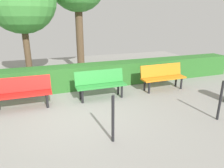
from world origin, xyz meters
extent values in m
plane|color=gray|center=(0.00, 0.00, 0.00)|extent=(16.00, 16.00, 0.00)
cube|color=orange|center=(-3.22, -0.78, 0.41)|extent=(1.59, 0.44, 0.05)
cube|color=orange|center=(-3.22, -0.97, 0.65)|extent=(1.59, 0.14, 0.42)
cylinder|color=black|center=(-3.87, -0.64, 0.20)|extent=(0.07, 0.07, 0.39)
cylinder|color=black|center=(-3.86, -0.94, 0.20)|extent=(0.07, 0.07, 0.39)
cylinder|color=black|center=(-2.58, -0.62, 0.20)|extent=(0.07, 0.07, 0.39)
cylinder|color=black|center=(-2.58, -0.92, 0.20)|extent=(0.07, 0.07, 0.39)
cube|color=#2D8C38|center=(-0.97, -0.73, 0.41)|extent=(1.55, 0.42, 0.05)
cube|color=#2D8C38|center=(-0.97, -0.92, 0.65)|extent=(1.55, 0.13, 0.42)
cylinder|color=black|center=(-1.59, -0.59, 0.20)|extent=(0.07, 0.07, 0.39)
cylinder|color=black|center=(-1.59, -0.89, 0.20)|extent=(0.07, 0.07, 0.39)
cylinder|color=black|center=(-0.35, -0.58, 0.20)|extent=(0.07, 0.07, 0.39)
cylinder|color=black|center=(-0.35, -0.88, 0.20)|extent=(0.07, 0.07, 0.39)
cube|color=red|center=(1.27, -0.74, 0.41)|extent=(1.57, 0.43, 0.05)
cube|color=red|center=(1.27, -0.93, 0.65)|extent=(1.57, 0.15, 0.42)
cylinder|color=black|center=(0.64, -0.58, 0.20)|extent=(0.07, 0.07, 0.39)
cylinder|color=black|center=(0.64, -0.88, 0.20)|extent=(0.07, 0.07, 0.39)
cube|color=#2D6B28|center=(-0.98, -1.97, 0.41)|extent=(11.79, 0.73, 0.81)
cylinder|color=brown|center=(-1.05, -4.06, 1.52)|extent=(0.31, 0.31, 3.05)
cylinder|color=brown|center=(1.10, -3.40, 1.15)|extent=(0.23, 0.23, 2.31)
cylinder|color=black|center=(-3.26, 1.57, 0.50)|extent=(0.06, 0.06, 1.00)
cylinder|color=black|center=(-0.50, 1.57, 0.50)|extent=(0.06, 0.06, 1.00)
camera|label=1|loc=(0.77, 5.03, 2.43)|focal=33.37mm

